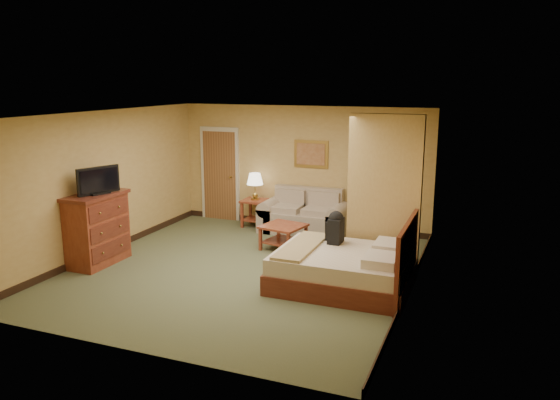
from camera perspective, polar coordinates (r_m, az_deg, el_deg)
The scene contains 17 objects.
floor at distance 9.26m, azimuth -3.92°, elevation -7.33°, with size 6.00×6.00×0.00m, color #525A3A.
ceiling at distance 8.73m, azimuth -4.18°, elevation 8.95°, with size 6.00×6.00×0.00m, color white.
back_wall at distance 11.63m, azimuth 2.32°, elevation 3.42°, with size 5.50×0.02×2.60m, color tan.
left_wall at distance 10.37m, azimuth -17.91°, elevation 1.70°, with size 0.02×6.00×2.60m, color tan.
right_wall at distance 8.13m, azimuth 13.74°, elevation -0.92°, with size 0.02×6.00×2.60m, color tan.
partition at distance 9.11m, azimuth 10.82°, elevation 0.66°, with size 1.20×0.15×2.60m, color tan.
door at distance 12.42m, azimuth -6.28°, elevation 2.68°, with size 0.94×0.16×2.10m.
baseboard at distance 11.89m, azimuth 2.25°, elevation -2.50°, with size 5.50×0.02×0.12m, color black.
loveseat at distance 11.38m, azimuth 2.54°, elevation -1.95°, with size 1.81×0.84×0.92m.
side_table at distance 11.84m, azimuth -2.61°, elevation -0.92°, with size 0.54×0.54×0.59m.
table_lamp at distance 11.70m, azimuth -2.64°, elevation 2.14°, with size 0.35×0.35×0.58m.
coffee_table at distance 10.26m, azimuth 0.35°, elevation -3.34°, with size 0.86×0.86×0.47m.
wall_picture at distance 11.50m, azimuth 3.26°, elevation 4.81°, with size 0.74×0.04×0.58m.
dresser at distance 9.90m, azimuth -18.56°, elevation -2.85°, with size 0.61×1.16×1.24m.
tv at distance 9.66m, azimuth -18.44°, elevation 1.87°, with size 0.31×0.74×0.47m.
bed at distance 8.48m, azimuth 7.01°, elevation -7.07°, with size 2.06×1.75×1.13m.
backpack at distance 8.79m, azimuth 5.87°, elevation -2.75°, with size 0.24×0.31×0.53m.
Camera 1 is at (3.76, -7.85, 3.14)m, focal length 35.00 mm.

